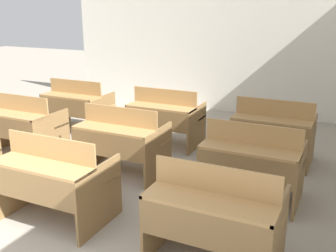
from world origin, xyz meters
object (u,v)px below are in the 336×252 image
bench_second_left (22,124)px  bench_third_left (77,105)px  bench_second_center (121,140)px  bench_third_center (165,117)px  bench_front_center (54,178)px  bench_third_right (273,130)px  bench_front_right (215,214)px  bench_second_right (252,161)px

bench_second_left → bench_third_left: 1.30m
bench_second_center → bench_third_center: bearing=88.9°
bench_front_center → bench_third_left: size_ratio=1.00×
bench_second_center → bench_front_center: bearing=-89.4°
bench_third_left → bench_third_right: 3.40m
bench_front_right → bench_third_center: (-1.69, 2.55, 0.00)m
bench_second_left → bench_third_left: same height
bench_second_left → bench_second_center: size_ratio=1.00×
bench_front_center → bench_front_right: 1.70m
bench_second_right → bench_third_center: bearing=143.1°
bench_front_right → bench_second_right: (-0.01, 1.29, 0.00)m
bench_second_center → bench_second_left: bearing=-179.3°
bench_front_right → bench_third_right: bearing=90.4°
bench_third_right → bench_third_left: bearing=179.7°
bench_third_left → bench_third_right: bearing=-0.3°
bench_front_right → bench_third_right: (-0.02, 2.55, 0.00)m
bench_second_center → bench_third_right: bearing=36.6°
bench_second_center → bench_second_right: bearing=-0.1°
bench_third_center → bench_front_right: bearing=-56.5°
bench_front_center → bench_third_left: same height
bench_third_center → bench_front_center: bearing=-90.3°
bench_third_right → bench_second_right: bearing=-89.5°
bench_second_center → bench_third_right: 2.12m
bench_second_center → bench_second_right: (1.71, -0.00, 0.00)m
bench_second_right → bench_front_right: bearing=-89.7°
bench_front_center → bench_second_left: bearing=143.3°
bench_front_center → bench_third_left: (-1.72, 2.57, 0.00)m
bench_front_center → bench_second_left: size_ratio=1.00×
bench_third_right → bench_second_left: bearing=-159.3°
bench_third_left → bench_second_left: bearing=-89.4°
bench_second_center → bench_third_left: 2.13m
bench_front_right → bench_second_right: size_ratio=1.00×
bench_second_left → bench_front_center: bearing=-36.7°
bench_second_right → bench_front_center: bearing=-142.7°
bench_front_right → bench_third_left: size_ratio=1.00×
bench_front_center → bench_third_left: bearing=123.7°
bench_front_center → bench_third_right: bearing=56.6°
bench_front_right → bench_third_center: same height
bench_third_left → bench_third_right: same height
bench_front_center → bench_third_center: (0.01, 2.55, 0.00)m
bench_third_right → bench_second_center: bearing=-143.4°
bench_second_right → bench_third_right: bearing=90.5°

